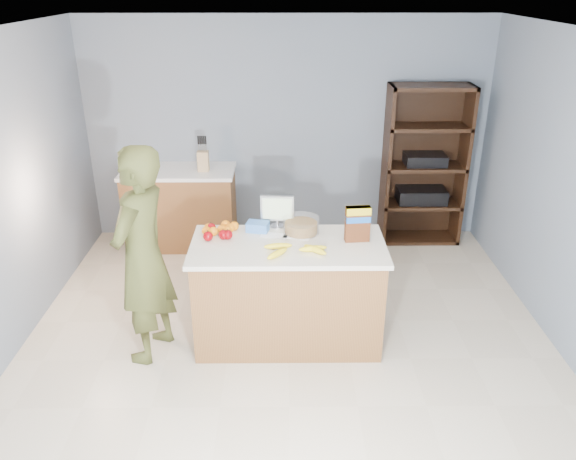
{
  "coord_description": "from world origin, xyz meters",
  "views": [
    {
      "loc": [
        -0.03,
        -3.73,
        2.85
      ],
      "look_at": [
        0.0,
        0.35,
        1.0
      ],
      "focal_mm": 35.0,
      "sensor_mm": 36.0,
      "label": 1
    }
  ],
  "objects_px": {
    "tv": "(277,210)",
    "cereal_box": "(358,221)",
    "shelving_unit": "(423,168)",
    "counter_peninsula": "(288,296)",
    "person": "(143,256)"
  },
  "relations": [
    {
      "from": "shelving_unit",
      "to": "tv",
      "type": "height_order",
      "value": "shelving_unit"
    },
    {
      "from": "shelving_unit",
      "to": "tv",
      "type": "bearing_deg",
      "value": -133.73
    },
    {
      "from": "tv",
      "to": "cereal_box",
      "type": "distance_m",
      "value": 0.7
    },
    {
      "from": "person",
      "to": "cereal_box",
      "type": "height_order",
      "value": "person"
    },
    {
      "from": "shelving_unit",
      "to": "cereal_box",
      "type": "relative_size",
      "value": 6.12
    },
    {
      "from": "counter_peninsula",
      "to": "person",
      "type": "relative_size",
      "value": 0.88
    },
    {
      "from": "shelving_unit",
      "to": "cereal_box",
      "type": "distance_m",
      "value": 2.24
    },
    {
      "from": "tv",
      "to": "cereal_box",
      "type": "bearing_deg",
      "value": -23.55
    },
    {
      "from": "tv",
      "to": "shelving_unit",
      "type": "bearing_deg",
      "value": 46.27
    },
    {
      "from": "counter_peninsula",
      "to": "shelving_unit",
      "type": "xyz_separation_m",
      "value": [
        1.55,
        2.05,
        0.45
      ]
    },
    {
      "from": "shelving_unit",
      "to": "counter_peninsula",
      "type": "bearing_deg",
      "value": -127.11
    },
    {
      "from": "counter_peninsula",
      "to": "tv",
      "type": "xyz_separation_m",
      "value": [
        -0.09,
        0.34,
        0.64
      ]
    },
    {
      "from": "counter_peninsula",
      "to": "shelving_unit",
      "type": "distance_m",
      "value": 2.61
    },
    {
      "from": "tv",
      "to": "cereal_box",
      "type": "xyz_separation_m",
      "value": [
        0.64,
        -0.28,
        0.01
      ]
    },
    {
      "from": "shelving_unit",
      "to": "cereal_box",
      "type": "xyz_separation_m",
      "value": [
        -1.0,
        -1.99,
        0.21
      ]
    }
  ]
}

